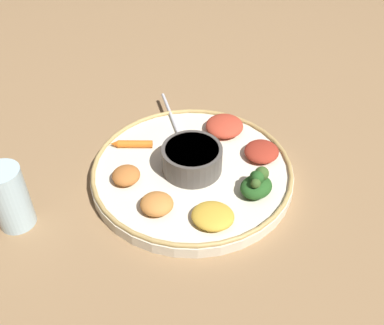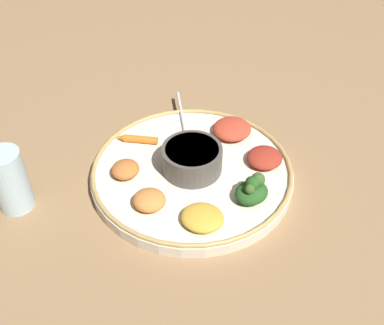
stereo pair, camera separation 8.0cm
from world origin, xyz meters
The scene contains 13 objects.
ground_plane centered at (0.00, 0.00, 0.00)m, with size 2.40×2.40×0.00m, color olive.
platter centered at (0.00, 0.00, 0.01)m, with size 0.36×0.36×0.02m, color beige.
platter_rim centered at (0.00, 0.00, 0.02)m, with size 0.36×0.36×0.01m, color tan.
center_bowl centered at (0.00, 0.00, 0.05)m, with size 0.11×0.11×0.05m.
spoon centered at (0.12, 0.05, 0.03)m, with size 0.17×0.09×0.01m.
greens_pile centered at (-0.04, -0.12, 0.04)m, with size 0.08×0.08×0.05m.
carrot_near_spoon centered at (0.04, 0.12, 0.03)m, with size 0.02×0.08×0.01m.
mound_berbere_red centered at (0.12, -0.05, 0.03)m, with size 0.07×0.08×0.03m, color #B73D28.
mound_squash centered at (-0.11, 0.04, 0.03)m, with size 0.05×0.05×0.03m, color #C67A38.
mound_chickpea centered at (-0.05, 0.11, 0.03)m, with size 0.05×0.05×0.02m, color #B2662D.
mound_lentil_yellow centered at (-0.12, -0.05, 0.03)m, with size 0.07×0.06×0.02m, color gold.
mound_beet centered at (0.05, -0.12, 0.03)m, with size 0.06×0.07×0.02m, color maroon.
drinking_glass centered at (-0.15, 0.27, 0.05)m, with size 0.06×0.06×0.11m.
Camera 1 is at (-0.60, -0.09, 0.57)m, focal length 42.47 mm.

